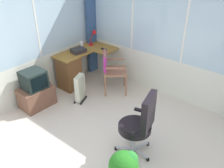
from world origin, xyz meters
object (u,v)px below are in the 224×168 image
Objects in this scene: space_heater at (80,88)px; potted_plant at (124,166)px; desk at (71,70)px; tv_on_stand at (36,91)px; desk_lamp at (94,35)px; spray_bottle at (82,45)px; paper_tray at (78,50)px; tv_remote at (104,49)px; wooden_armchair at (110,67)px; office_chair at (141,122)px.

space_heater reaches higher than potted_plant.
tv_on_stand reaches higher than desk.
space_heater is (-1.09, -0.58, -0.70)m from desk_lamp.
potted_plant is at bearing -130.88° from desk_lamp.
potted_plant is at bearing -124.90° from spray_bottle.
paper_tray reaches higher than desk.
paper_tray is at bearing -174.80° from desk_lamp.
tv_on_stand is (-1.20, 0.01, -0.47)m from paper_tray.
tv_on_stand is (-1.68, 0.34, -0.44)m from tv_remote.
wooden_armchair is (0.15, -0.77, -0.22)m from paper_tray.
office_chair reaches higher than wooden_armchair.
tv_remote is 0.16× the size of wooden_armchair.
paper_tray is 0.51× the size of space_heater.
desk is 3.69× the size of desk_lamp.
office_chair is (-1.59, -2.36, -0.39)m from desk_lamp.
tv_on_stand is 0.88m from space_heater.
desk reaches higher than space_heater.
tv_remote is at bearing -105.04° from desk_lamp.
paper_tray reaches higher than space_heater.
tv_remote is at bearing -11.38° from tv_on_stand.
tv_on_stand is (-0.19, 2.32, -0.27)m from office_chair.
office_chair is (-1.01, -2.31, -0.20)m from paper_tray.
space_heater is (-0.66, 0.25, -0.30)m from wooden_armchair.
spray_bottle reaches higher than potted_plant.
spray_bottle is at bearing 41.16° from space_heater.
potted_plant is (-0.38, -2.45, -0.04)m from tv_on_stand.
space_heater is at bearing 60.88° from potted_plant.
spray_bottle reaches higher than tv_remote.
paper_tray is at bearing 100.99° from wooden_armchair.
spray_bottle is at bearing 55.10° from potted_plant.
paper_tray is 0.90m from space_heater.
potted_plant is (-0.57, -0.14, -0.31)m from office_chair.
wooden_armchair is 1.17× the size of tv_on_stand.
wooden_armchair reaches higher than tv_on_stand.
wooden_armchair is at bearing 43.99° from potted_plant.
potted_plant is (-1.58, -2.45, -0.51)m from paper_tray.
office_chair is at bearing -105.70° from space_heater.
spray_bottle is (-0.40, 0.03, -0.12)m from desk_lamp.
wooden_armchair is at bearing -128.65° from tv_remote.
tv_on_stand is at bearing 81.28° from potted_plant.
desk is at bearing -178.52° from desk_lamp.
desk_lamp reaches higher than wooden_armchair.
desk_lamp is at bearing 27.83° from space_heater.
space_heater is 1.13× the size of potted_plant.
spray_bottle is at bearing 123.57° from tv_remote.
office_chair is 1.40× the size of tv_on_stand.
desk is 0.62m from spray_bottle.
tv_remote is at bearing -54.26° from spray_bottle.
spray_bottle reaches higher than desk.
desk is at bearing 71.58° from office_chair.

